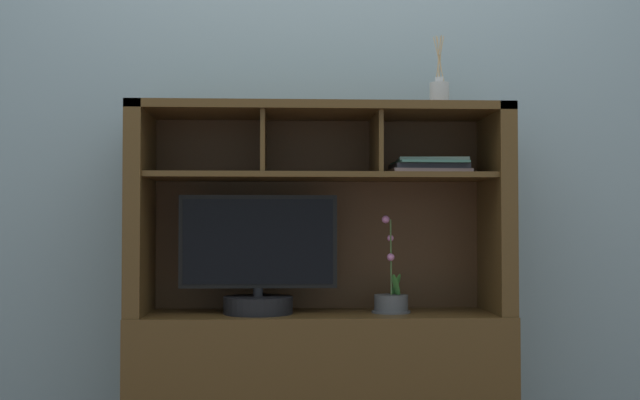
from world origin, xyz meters
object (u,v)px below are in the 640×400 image
object	(u,v)px
magazine_stack_left	(429,167)
diffuser_bottle	(439,94)
media_console	(320,354)
tv_monitor	(258,266)
potted_orchid	(391,301)

from	to	relation	value
magazine_stack_left	diffuser_bottle	xyz separation A→B (m)	(0.04, 0.02, 0.27)
magazine_stack_left	media_console	bearing A→B (deg)	176.83
tv_monitor	potted_orchid	xyz separation A→B (m)	(0.48, 0.02, -0.13)
tv_monitor	magazine_stack_left	bearing A→B (deg)	1.02
tv_monitor	diffuser_bottle	distance (m)	0.92
tv_monitor	magazine_stack_left	size ratio (longest dim) A/B	1.90
media_console	diffuser_bottle	size ratio (longest dim) A/B	5.08
media_console	tv_monitor	xyz separation A→B (m)	(-0.22, -0.03, 0.32)
magazine_stack_left	diffuser_bottle	world-z (taller)	diffuser_bottle
media_console	magazine_stack_left	size ratio (longest dim) A/B	4.55
potted_orchid	diffuser_bottle	xyz separation A→B (m)	(0.18, 0.01, 0.76)
media_console	diffuser_bottle	xyz separation A→B (m)	(0.44, -0.00, 0.95)
tv_monitor	diffuser_bottle	xyz separation A→B (m)	(0.66, 0.03, 0.63)
potted_orchid	diffuser_bottle	size ratio (longest dim) A/B	1.32
potted_orchid	diffuser_bottle	world-z (taller)	diffuser_bottle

